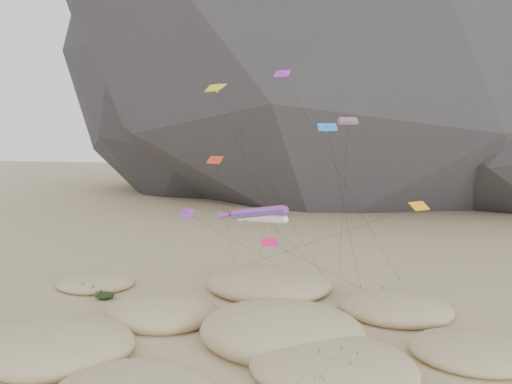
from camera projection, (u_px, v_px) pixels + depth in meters
ground at (244, 349)px, 44.85m from camera, size 500.00×500.00×0.00m
dunes at (243, 324)px, 48.68m from camera, size 52.86×38.94×4.44m
dune_grass at (247, 326)px, 47.97m from camera, size 42.38×29.07×1.51m
kite_stakes at (303, 276)px, 67.14m from camera, size 23.12×5.58×0.30m
rainbow_tube_kite at (255, 212)px, 54.34m from camera, size 9.92×17.28×11.57m
white_tube_kite at (264, 219)px, 56.08m from camera, size 6.41×13.98×10.38m
orange_parafoil at (215, 91)px, 57.22m from camera, size 9.79×11.12×24.88m
multi_parafoil at (348, 125)px, 49.43m from camera, size 2.38×16.96×20.89m
delta_kites at (267, 164)px, 53.32m from camera, size 26.80×19.30×26.02m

